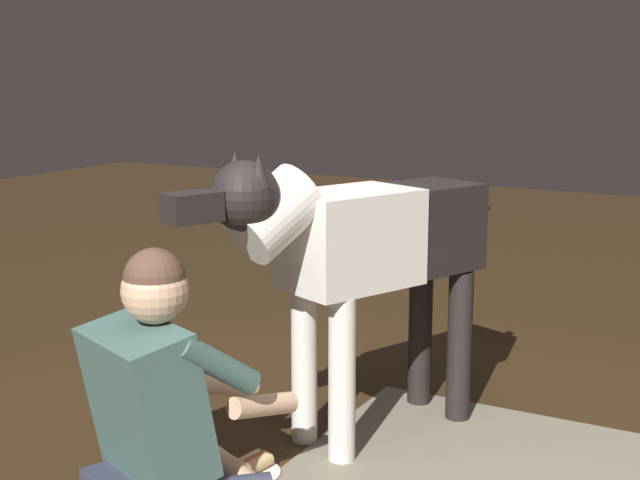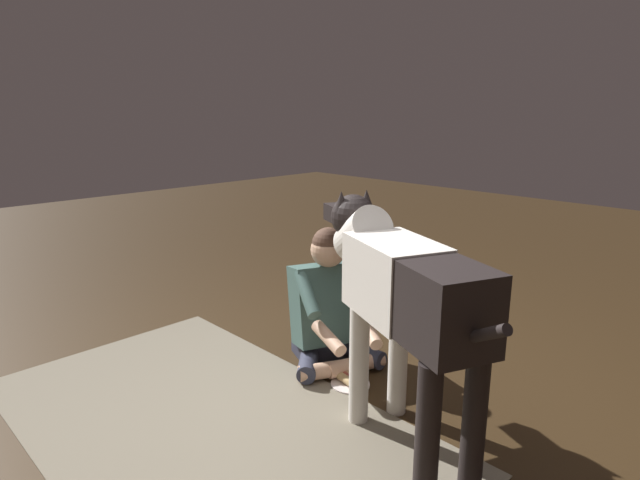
% 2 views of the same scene
% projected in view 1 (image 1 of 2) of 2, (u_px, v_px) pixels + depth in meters
% --- Properties ---
extents(person_sitting_on_floor, '(0.72, 0.62, 0.84)m').
position_uv_depth(person_sitting_on_floor, '(162.00, 402.00, 2.78)').
color(person_sitting_on_floor, '#303346').
rests_on(person_sitting_on_floor, ground).
extents(large_dog, '(1.39, 0.69, 1.11)m').
position_uv_depth(large_dog, '(361.00, 248.00, 3.21)').
color(large_dog, silver).
rests_on(large_dog, ground).
extents(hot_dog_on_plate, '(0.22, 0.22, 0.06)m').
position_uv_depth(hot_dog_on_plate, '(249.00, 468.00, 3.04)').
color(hot_dog_on_plate, silver).
rests_on(hot_dog_on_plate, ground).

